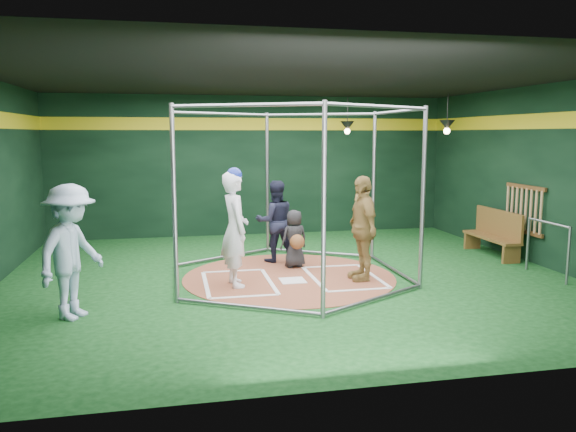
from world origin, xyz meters
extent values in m
cube|color=#0C3712|center=(0.00, 0.00, -0.01)|extent=(10.00, 9.00, 0.02)
cube|color=black|center=(0.00, 0.00, 3.50)|extent=(10.00, 9.00, 0.02)
cube|color=black|center=(0.00, 4.50, 1.75)|extent=(10.00, 0.10, 3.50)
cube|color=black|center=(0.00, -4.50, 1.75)|extent=(10.00, 0.10, 3.50)
cube|color=black|center=(5.00, 0.00, 1.75)|extent=(0.10, 9.00, 3.50)
cube|color=gold|center=(0.00, 4.47, 2.80)|extent=(10.00, 0.01, 0.30)
cube|color=gold|center=(4.97, 0.00, 2.80)|extent=(0.01, 9.00, 0.30)
cylinder|color=brown|center=(0.00, 0.00, 0.01)|extent=(3.80, 3.80, 0.01)
cube|color=white|center=(0.00, -0.30, 0.02)|extent=(0.43, 0.43, 0.01)
cube|color=white|center=(-0.95, 0.60, 0.02)|extent=(1.10, 0.07, 0.01)
cube|color=white|center=(-0.95, -1.10, 0.02)|extent=(1.10, 0.07, 0.01)
cube|color=white|center=(-1.50, -0.25, 0.02)|extent=(0.07, 1.70, 0.01)
cube|color=white|center=(-0.40, -0.25, 0.02)|extent=(0.07, 1.70, 0.01)
cube|color=white|center=(0.95, 0.60, 0.02)|extent=(1.10, 0.07, 0.01)
cube|color=white|center=(0.95, -1.10, 0.02)|extent=(1.10, 0.07, 0.01)
cube|color=white|center=(0.40, -0.25, 0.02)|extent=(0.07, 1.70, 0.01)
cube|color=white|center=(1.50, -0.25, 0.02)|extent=(0.07, 1.70, 0.01)
cylinder|color=gray|center=(1.99, 1.15, 1.50)|extent=(0.07, 0.07, 3.00)
cylinder|color=gray|center=(0.00, 2.30, 1.50)|extent=(0.07, 0.07, 3.00)
cylinder|color=gray|center=(-1.99, 1.15, 1.50)|extent=(0.07, 0.07, 3.00)
cylinder|color=gray|center=(-1.99, -1.15, 1.50)|extent=(0.07, 0.07, 3.00)
cylinder|color=gray|center=(0.00, -2.30, 1.50)|extent=(0.07, 0.07, 3.00)
cylinder|color=gray|center=(1.99, -1.15, 1.50)|extent=(0.07, 0.07, 3.00)
cylinder|color=gray|center=(1.00, 1.72, 2.95)|extent=(2.02, 1.20, 0.06)
cylinder|color=gray|center=(1.00, 1.72, 0.05)|extent=(2.02, 1.20, 0.06)
cylinder|color=gray|center=(-1.00, 1.72, 2.95)|extent=(2.02, 1.20, 0.06)
cylinder|color=gray|center=(-1.00, 1.72, 0.05)|extent=(2.02, 1.20, 0.06)
cylinder|color=gray|center=(-1.99, 0.00, 2.95)|extent=(0.06, 2.30, 0.06)
cylinder|color=gray|center=(-1.99, 0.00, 0.05)|extent=(0.06, 2.30, 0.06)
cylinder|color=gray|center=(-1.00, -1.73, 2.95)|extent=(2.02, 1.20, 0.06)
cylinder|color=gray|center=(-1.00, -1.73, 0.05)|extent=(2.02, 1.20, 0.06)
cylinder|color=gray|center=(1.00, -1.73, 2.95)|extent=(2.02, 1.20, 0.06)
cylinder|color=gray|center=(1.00, -1.73, 0.05)|extent=(2.02, 1.20, 0.06)
cylinder|color=gray|center=(1.99, 0.00, 2.95)|extent=(0.06, 2.30, 0.06)
cylinder|color=gray|center=(1.99, 0.00, 0.05)|extent=(0.06, 2.30, 0.06)
cube|color=brown|center=(4.94, 0.40, 1.50)|extent=(0.05, 1.25, 0.08)
cube|color=brown|center=(4.94, 0.40, 0.60)|extent=(0.05, 1.25, 0.08)
cylinder|color=tan|center=(4.92, -0.15, 1.05)|extent=(0.06, 0.06, 0.85)
cylinder|color=tan|center=(4.92, 0.01, 1.05)|extent=(0.06, 0.06, 0.85)
cylinder|color=tan|center=(4.92, 0.16, 1.05)|extent=(0.06, 0.06, 0.85)
cylinder|color=tan|center=(4.92, 0.32, 1.05)|extent=(0.06, 0.06, 0.85)
cylinder|color=tan|center=(4.92, 0.48, 1.05)|extent=(0.06, 0.06, 0.85)
cylinder|color=tan|center=(4.92, 0.64, 1.05)|extent=(0.06, 0.06, 0.85)
cylinder|color=tan|center=(4.92, 0.79, 1.05)|extent=(0.06, 0.06, 0.85)
cylinder|color=tan|center=(4.92, 0.95, 1.05)|extent=(0.06, 0.06, 0.85)
cone|color=black|center=(2.20, 3.60, 2.75)|extent=(0.34, 0.34, 0.22)
sphere|color=#FFD899|center=(2.20, 3.60, 2.62)|extent=(0.14, 0.14, 0.14)
cylinder|color=black|center=(2.20, 3.60, 3.10)|extent=(0.02, 0.02, 0.70)
cone|color=black|center=(4.00, 2.00, 2.75)|extent=(0.34, 0.34, 0.22)
sphere|color=#FFD899|center=(4.00, 2.00, 2.62)|extent=(0.14, 0.14, 0.14)
cylinder|color=black|center=(4.00, 2.00, 3.10)|extent=(0.02, 0.02, 0.70)
imported|color=white|center=(-1.01, -0.38, 0.97)|extent=(0.55, 0.76, 1.93)
sphere|color=navy|center=(-1.01, -0.38, 1.88)|extent=(0.26, 0.26, 0.26)
imported|color=tan|center=(1.21, -0.43, 0.93)|extent=(0.46, 1.08, 1.83)
imported|color=black|center=(0.25, 0.72, 0.57)|extent=(0.62, 0.48, 1.11)
sphere|color=brown|center=(0.25, 0.47, 0.55)|extent=(0.28, 0.28, 0.28)
imported|color=black|center=(-0.02, 1.28, 0.83)|extent=(0.82, 0.65, 1.63)
imported|color=#B0CBE9|center=(-3.41, -1.58, 0.94)|extent=(1.20, 1.40, 1.88)
cube|color=brown|center=(4.55, 0.91, 0.39)|extent=(0.39, 1.67, 0.06)
cube|color=brown|center=(4.71, 0.91, 0.70)|extent=(0.06, 1.67, 0.56)
cube|color=brown|center=(4.55, 0.17, 0.19)|extent=(0.37, 0.07, 0.37)
cube|color=brown|center=(4.55, 1.65, 0.19)|extent=(0.37, 0.07, 0.37)
cylinder|color=gray|center=(4.55, -1.45, 0.50)|extent=(0.05, 0.05, 1.00)
cylinder|color=gray|center=(4.55, -0.33, 0.50)|extent=(0.05, 0.05, 1.00)
cylinder|color=gray|center=(4.55, -0.89, 0.98)|extent=(0.05, 1.12, 0.05)
camera|label=1|loc=(-2.02, -9.61, 2.55)|focal=35.00mm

